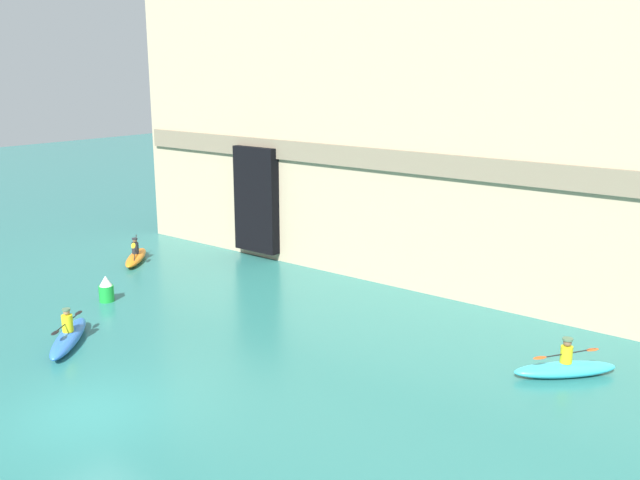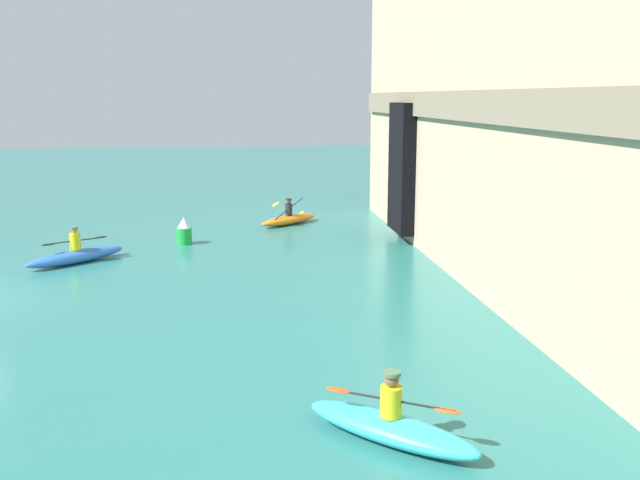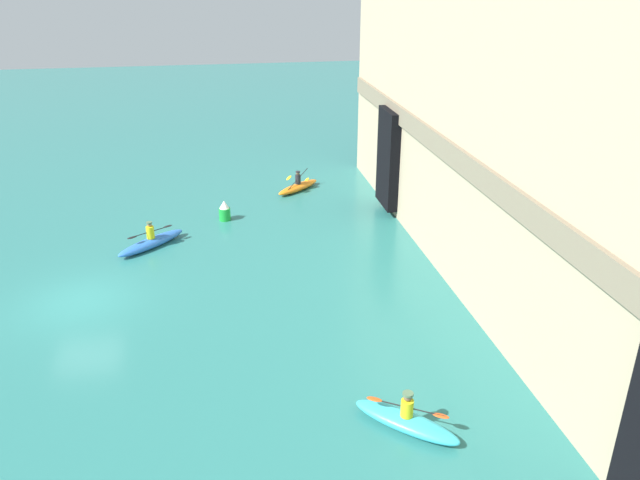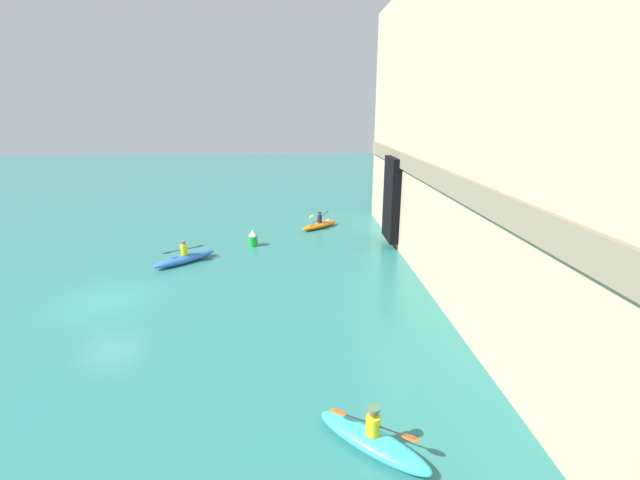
% 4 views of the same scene
% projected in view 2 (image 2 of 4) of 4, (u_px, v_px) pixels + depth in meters
% --- Properties ---
extents(cliff_bluff, '(34.60, 6.17, 13.84)m').
position_uv_depth(cliff_bluff, '(630.00, 30.00, 16.63)').
color(cliff_bluff, tan).
rests_on(cliff_bluff, ground).
extents(kayak_orange, '(2.54, 2.79, 1.11)m').
position_uv_depth(kayak_orange, '(289.00, 219.00, 30.40)').
color(kayak_orange, orange).
rests_on(kayak_orange, ground).
extents(kayak_cyan, '(2.68, 2.77, 1.17)m').
position_uv_depth(kayak_cyan, '(391.00, 426.00, 11.23)').
color(kayak_cyan, '#33B2C6').
rests_on(kayak_cyan, ground).
extents(kayak_blue, '(2.91, 3.04, 1.21)m').
position_uv_depth(kayak_blue, '(76.00, 255.00, 23.30)').
color(kayak_blue, blue).
rests_on(kayak_blue, ground).
extents(marker_buoy, '(0.56, 0.56, 1.00)m').
position_uv_depth(marker_buoy, '(184.00, 232.00, 26.27)').
color(marker_buoy, green).
rests_on(marker_buoy, ground).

